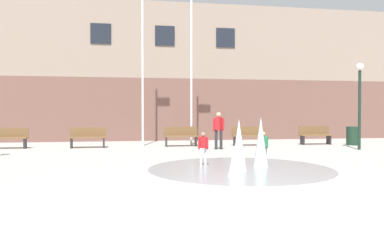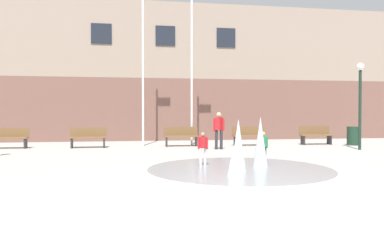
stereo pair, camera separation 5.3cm
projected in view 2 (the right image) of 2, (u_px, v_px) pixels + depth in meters
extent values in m
plane|color=gray|center=(237.00, 198.00, 6.83)|extent=(100.00, 100.00, 0.00)
cube|color=brown|center=(161.00, 110.00, 24.00)|extent=(36.00, 6.00, 3.53)
cube|color=gray|center=(161.00, 49.00, 23.93)|extent=(36.00, 6.00, 4.31)
cube|color=#1E232D|center=(101.00, 34.00, 20.38)|extent=(1.10, 0.06, 1.10)
cube|color=#1E232D|center=(165.00, 36.00, 20.94)|extent=(1.10, 0.06, 1.10)
cube|color=#1E232D|center=(226.00, 38.00, 21.51)|extent=(1.10, 0.06, 1.10)
cylinder|color=gray|center=(240.00, 168.00, 10.49)|extent=(5.16, 5.16, 0.01)
cone|color=silver|center=(234.00, 161.00, 9.23)|extent=(0.32, 0.32, 0.75)
cone|color=silver|center=(260.00, 142.00, 10.75)|extent=(0.43, 0.43, 1.44)
cone|color=silver|center=(238.00, 145.00, 9.94)|extent=(0.42, 0.42, 1.40)
cube|color=#28282D|center=(26.00, 143.00, 16.47)|extent=(0.06, 0.40, 0.44)
cube|color=brown|center=(9.00, 138.00, 16.35)|extent=(1.60, 0.44, 0.05)
cube|color=brown|center=(10.00, 132.00, 16.54)|extent=(1.60, 0.04, 0.42)
cube|color=#28282D|center=(72.00, 143.00, 16.61)|extent=(0.06, 0.40, 0.44)
cube|color=#28282D|center=(104.00, 143.00, 16.84)|extent=(0.06, 0.40, 0.44)
cube|color=brown|center=(88.00, 137.00, 16.72)|extent=(1.60, 0.44, 0.05)
cube|color=brown|center=(89.00, 132.00, 16.91)|extent=(1.60, 0.04, 0.42)
cube|color=#28282D|center=(166.00, 142.00, 17.37)|extent=(0.06, 0.40, 0.44)
cube|color=#28282D|center=(196.00, 141.00, 17.60)|extent=(0.06, 0.40, 0.44)
cube|color=brown|center=(181.00, 136.00, 17.48)|extent=(1.60, 0.44, 0.05)
cube|color=brown|center=(181.00, 131.00, 17.68)|extent=(1.60, 0.04, 0.42)
cube|color=#28282D|center=(235.00, 141.00, 17.76)|extent=(0.06, 0.40, 0.44)
cube|color=#28282D|center=(263.00, 141.00, 17.98)|extent=(0.06, 0.40, 0.44)
cube|color=brown|center=(249.00, 136.00, 17.86)|extent=(1.60, 0.44, 0.05)
cube|color=brown|center=(248.00, 131.00, 18.06)|extent=(1.60, 0.04, 0.42)
cube|color=#28282D|center=(303.00, 140.00, 18.33)|extent=(0.06, 0.40, 0.44)
cube|color=#28282D|center=(329.00, 140.00, 18.56)|extent=(0.06, 0.40, 0.44)
cube|color=brown|center=(316.00, 135.00, 18.44)|extent=(1.60, 0.44, 0.05)
cube|color=brown|center=(314.00, 130.00, 18.63)|extent=(1.60, 0.04, 0.42)
cylinder|color=silver|center=(201.00, 157.00, 11.07)|extent=(0.07, 0.07, 0.52)
cylinder|color=silver|center=(205.00, 157.00, 11.09)|extent=(0.07, 0.07, 0.52)
cube|color=red|center=(203.00, 142.00, 11.07)|extent=(0.24, 0.24, 0.33)
sphere|color=#997051|center=(203.00, 135.00, 11.07)|extent=(0.13, 0.13, 0.13)
cylinder|color=red|center=(199.00, 144.00, 11.05)|extent=(0.05, 0.05, 0.34)
cylinder|color=red|center=(207.00, 143.00, 11.09)|extent=(0.05, 0.05, 0.34)
cylinder|color=#28282D|center=(261.00, 155.00, 11.44)|extent=(0.07, 0.07, 0.52)
cylinder|color=#28282D|center=(265.00, 155.00, 11.46)|extent=(0.07, 0.07, 0.52)
cube|color=#237547|center=(263.00, 141.00, 11.44)|extent=(0.24, 0.20, 0.33)
sphere|color=tan|center=(263.00, 134.00, 11.43)|extent=(0.13, 0.13, 0.13)
cylinder|color=#237547|center=(259.00, 143.00, 11.42)|extent=(0.05, 0.05, 0.34)
cylinder|color=#237547|center=(267.00, 143.00, 11.46)|extent=(0.05, 0.05, 0.34)
cylinder|color=#28282D|center=(216.00, 140.00, 16.03)|extent=(0.12, 0.12, 0.84)
cylinder|color=#28282D|center=(221.00, 140.00, 16.06)|extent=(0.12, 0.12, 0.84)
cube|color=red|center=(219.00, 124.00, 16.03)|extent=(0.36, 0.39, 0.54)
sphere|color=tan|center=(219.00, 115.00, 16.03)|extent=(0.21, 0.21, 0.21)
cylinder|color=red|center=(214.00, 125.00, 16.00)|extent=(0.08, 0.08, 0.55)
cylinder|color=red|center=(224.00, 125.00, 16.07)|extent=(0.08, 0.08, 0.55)
cylinder|color=silver|center=(143.00, 54.00, 17.72)|extent=(0.10, 0.10, 8.68)
cylinder|color=silver|center=(192.00, 60.00, 18.10)|extent=(0.10, 0.10, 8.30)
cylinder|color=#192D23|center=(360.00, 110.00, 15.85)|extent=(0.12, 0.12, 3.36)
sphere|color=white|center=(360.00, 67.00, 15.82)|extent=(0.32, 0.32, 0.32)
cylinder|color=#193323|center=(353.00, 136.00, 18.17)|extent=(0.56, 0.56, 0.90)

